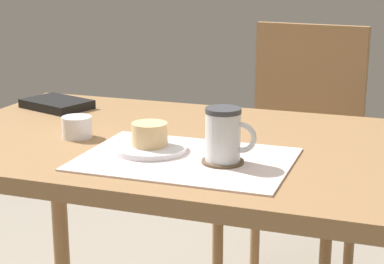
% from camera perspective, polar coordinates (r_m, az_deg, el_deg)
% --- Properties ---
extents(dining_table, '(1.22, 0.72, 0.75)m').
position_cam_1_polar(dining_table, '(1.49, 0.15, -3.97)').
color(dining_table, '#997047').
rests_on(dining_table, ground_plane).
extents(wooden_chair, '(0.47, 0.47, 0.94)m').
position_cam_1_polar(wooden_chair, '(2.20, 9.30, -2.06)').
color(wooden_chair, '#997047').
rests_on(wooden_chair, ground_plane).
extents(placemat, '(0.43, 0.30, 0.00)m').
position_cam_1_polar(placemat, '(1.33, -0.58, -2.43)').
color(placemat, silver).
rests_on(placemat, dining_table).
extents(pastry_plate, '(0.16, 0.16, 0.01)m').
position_cam_1_polar(pastry_plate, '(1.38, -3.76, -1.44)').
color(pastry_plate, white).
rests_on(pastry_plate, placemat).
extents(pastry, '(0.08, 0.08, 0.05)m').
position_cam_1_polar(pastry, '(1.37, -3.79, -0.20)').
color(pastry, '#E5BC7F').
rests_on(pastry, pastry_plate).
extents(coffee_coaster, '(0.09, 0.09, 0.00)m').
position_cam_1_polar(coffee_coaster, '(1.30, 2.74, -2.63)').
color(coffee_coaster, brown).
rests_on(coffee_coaster, placemat).
extents(coffee_mug, '(0.11, 0.07, 0.11)m').
position_cam_1_polar(coffee_mug, '(1.28, 2.89, -0.23)').
color(coffee_mug, white).
rests_on(coffee_mug, coffee_coaster).
extents(sugar_bowl, '(0.07, 0.07, 0.05)m').
position_cam_1_polar(sugar_bowl, '(1.51, -10.19, 0.43)').
color(sugar_bowl, white).
rests_on(sugar_bowl, dining_table).
extents(small_book, '(0.21, 0.17, 0.02)m').
position_cam_1_polar(small_book, '(1.82, -11.92, 2.46)').
color(small_book, black).
rests_on(small_book, dining_table).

